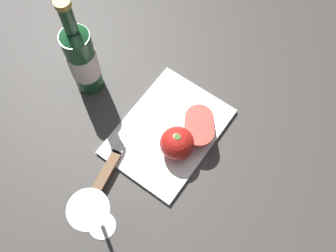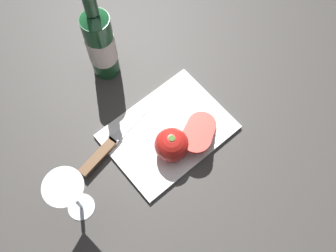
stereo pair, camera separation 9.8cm
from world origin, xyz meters
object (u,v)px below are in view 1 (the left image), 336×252
whole_tomato (177,143)px  wine_glass (93,215)px  tomato_slice_stack_near (199,125)px  knife (111,164)px  wine_bottle (82,59)px

whole_tomato → wine_glass: bearing=172.4°
tomato_slice_stack_near → whole_tomato: bearing=170.9°
knife → tomato_slice_stack_near: (0.21, -0.12, 0.02)m
wine_bottle → tomato_slice_stack_near: bearing=-80.3°
wine_bottle → whole_tomato: (-0.02, -0.31, -0.07)m
wine_glass → whole_tomato: 0.27m
wine_bottle → knife: bearing=-127.2°
knife → wine_bottle: bearing=42.2°
wine_bottle → tomato_slice_stack_near: size_ratio=2.60×
tomato_slice_stack_near → knife: bearing=149.5°
wine_bottle → wine_glass: size_ratio=1.77×
knife → tomato_slice_stack_near: 0.24m
wine_glass → tomato_slice_stack_near: size_ratio=1.47×
wine_glass → knife: size_ratio=0.66×
wine_glass → knife: bearing=30.0°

